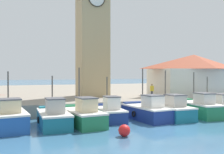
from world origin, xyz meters
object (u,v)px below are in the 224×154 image
fishing_boat_mid_left (109,112)px  warehouse_right (194,74)px  fishing_boat_right_outer (213,107)px  fishing_boat_left_outer (54,117)px  dock_worker_near_tower (152,91)px  clock_tower (92,29)px  fishing_boat_right_inner (198,108)px  fishing_boat_far_left (9,118)px  fishing_boat_mid_right (170,110)px  fishing_boat_center (147,111)px  fishing_boat_left_inner (82,115)px  mooring_buoy (124,131)px

fishing_boat_mid_left → warehouse_right: warehouse_right is taller
fishing_boat_right_outer → fishing_boat_left_outer: bearing=-178.0°
fishing_boat_mid_left → dock_worker_near_tower: (6.17, 3.94, 1.33)m
clock_tower → warehouse_right: bearing=-13.7°
fishing_boat_right_inner → fishing_boat_left_outer: bearing=-179.4°
fishing_boat_right_outer → dock_worker_near_tower: 6.11m
warehouse_right → dock_worker_near_tower: warehouse_right is taller
fishing_boat_left_outer → fishing_boat_far_left: bearing=177.2°
fishing_boat_mid_right → clock_tower: bearing=110.1°
fishing_boat_center → fishing_boat_mid_left: bearing=165.1°
fishing_boat_left_inner → fishing_boat_center: (5.57, 0.25, 0.01)m
fishing_boat_mid_left → fishing_boat_mid_right: size_ratio=0.90×
fishing_boat_left_inner → warehouse_right: warehouse_right is taller
fishing_boat_left_inner → clock_tower: (3.84, 10.62, 8.33)m
fishing_boat_left_inner → fishing_boat_mid_right: (7.68, 0.14, 0.00)m
fishing_boat_center → fishing_boat_right_outer: size_ratio=1.01×
warehouse_right → mooring_buoy: 19.12m
fishing_boat_left_outer → clock_tower: bearing=60.5°
fishing_boat_center → fishing_boat_right_inner: 5.16m
fishing_boat_left_inner → warehouse_right: size_ratio=0.51×
fishing_boat_far_left → warehouse_right: (21.11, 7.43, 2.96)m
warehouse_right → fishing_boat_far_left: bearing=-160.6°
fishing_boat_far_left → dock_worker_near_tower: bearing=19.1°
fishing_boat_mid_right → fishing_boat_right_outer: 5.03m
fishing_boat_left_outer → fishing_boat_mid_left: fishing_boat_left_outer is taller
fishing_boat_mid_right → dock_worker_near_tower: 5.13m
fishing_boat_center → fishing_boat_right_outer: fishing_boat_center is taller
fishing_boat_left_inner → fishing_boat_right_inner: (10.74, 0.22, 0.04)m
fishing_boat_left_outer → fishing_boat_left_inner: bearing=-2.1°
fishing_boat_right_outer → fishing_boat_far_left: bearing=-178.8°
fishing_boat_center → fishing_boat_right_inner: (5.16, -0.03, 0.03)m
fishing_boat_right_outer → warehouse_right: (3.29, 7.06, 3.05)m
fishing_boat_mid_left → mooring_buoy: 5.56m
mooring_buoy → fishing_boat_right_outer: bearing=24.2°
dock_worker_near_tower → fishing_boat_mid_left: bearing=-147.4°
fishing_boat_mid_left → fishing_boat_center: fishing_boat_center is taller
fishing_boat_left_outer → dock_worker_near_tower: 11.93m
fishing_boat_mid_right → mooring_buoy: (-6.15, -4.54, -0.36)m
fishing_boat_left_inner → fishing_boat_right_outer: (12.69, 0.60, -0.04)m
fishing_boat_center → warehouse_right: 13.13m
dock_worker_near_tower → fishing_boat_far_left: bearing=-160.9°
mooring_buoy → clock_tower: bearing=81.3°
fishing_boat_left_inner → dock_worker_near_tower: (8.67, 5.01, 1.28)m
fishing_boat_right_outer → mooring_buoy: size_ratio=6.98×
fishing_boat_center → fishing_boat_left_inner: bearing=-177.5°
fishing_boat_center → fishing_boat_right_outer: 7.13m
fishing_boat_mid_left → fishing_boat_mid_right: bearing=-10.2°
clock_tower → warehouse_right: (12.14, -2.96, -5.32)m
fishing_boat_mid_left → warehouse_right: size_ratio=0.43×
fishing_boat_left_outer → dock_worker_near_tower: size_ratio=3.09×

